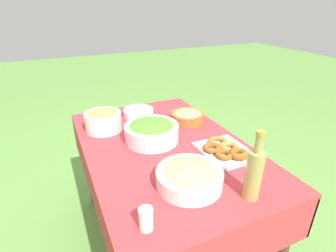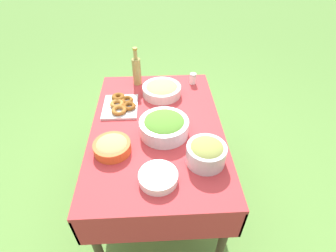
% 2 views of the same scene
% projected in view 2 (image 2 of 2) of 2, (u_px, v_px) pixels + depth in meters
% --- Properties ---
extents(ground_plane, '(14.00, 14.00, 0.00)m').
position_uv_depth(ground_plane, '(159.00, 195.00, 2.19)').
color(ground_plane, '#609342').
extents(picnic_table, '(1.29, 0.84, 0.76)m').
position_uv_depth(picnic_table, '(157.00, 137.00, 1.77)').
color(picnic_table, '#B73338').
rests_on(picnic_table, ground_plane).
extents(salad_bowl, '(0.30, 0.30, 0.12)m').
position_uv_depth(salad_bowl, '(164.00, 126.00, 1.60)').
color(salad_bowl, silver).
rests_on(salad_bowl, picnic_table).
extents(pasta_bowl, '(0.29, 0.29, 0.09)m').
position_uv_depth(pasta_bowl, '(162.00, 89.00, 1.95)').
color(pasta_bowl, silver).
rests_on(pasta_bowl, picnic_table).
extents(donut_platter, '(0.29, 0.25, 0.05)m').
position_uv_depth(donut_platter, '(121.00, 105.00, 1.84)').
color(donut_platter, silver).
rests_on(donut_platter, picnic_table).
extents(plate_stack, '(0.20, 0.20, 0.05)m').
position_uv_depth(plate_stack, '(157.00, 177.00, 1.35)').
color(plate_stack, white).
rests_on(plate_stack, picnic_table).
extents(olive_oil_bottle, '(0.07, 0.07, 0.30)m').
position_uv_depth(olive_oil_bottle, '(137.00, 70.00, 2.02)').
color(olive_oil_bottle, '#998E4C').
rests_on(olive_oil_bottle, picnic_table).
extents(bread_bowl, '(0.21, 0.21, 0.08)m').
position_uv_depth(bread_bowl, '(112.00, 146.00, 1.50)').
color(bread_bowl, '#E05B28').
rests_on(bread_bowl, picnic_table).
extents(olive_bowl, '(0.22, 0.22, 0.13)m').
position_uv_depth(olive_bowl, '(206.00, 152.00, 1.42)').
color(olive_bowl, silver).
rests_on(olive_bowl, picnic_table).
extents(salt_shaker, '(0.05, 0.05, 0.09)m').
position_uv_depth(salt_shaker, '(193.00, 78.00, 2.07)').
color(salt_shaker, white).
rests_on(salt_shaker, picnic_table).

